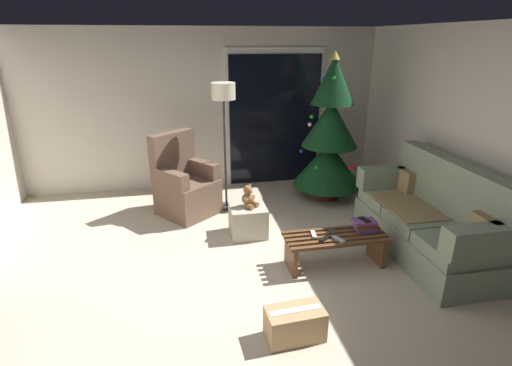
% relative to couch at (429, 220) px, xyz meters
% --- Properties ---
extents(ground_plane, '(7.00, 7.00, 0.00)m').
position_rel_couch_xyz_m(ground_plane, '(-2.32, -0.33, -0.40)').
color(ground_plane, beige).
extents(wall_back, '(5.72, 0.12, 2.50)m').
position_rel_couch_xyz_m(wall_back, '(-2.32, 2.73, 0.85)').
color(wall_back, beige).
rests_on(wall_back, ground).
extents(wall_right, '(0.12, 6.00, 2.50)m').
position_rel_couch_xyz_m(wall_right, '(0.54, -0.33, 0.85)').
color(wall_right, beige).
rests_on(wall_right, ground).
extents(patio_door_frame, '(1.60, 0.02, 2.20)m').
position_rel_couch_xyz_m(patio_door_frame, '(-1.16, 2.66, 0.70)').
color(patio_door_frame, silver).
rests_on(patio_door_frame, ground).
extents(patio_door_glass, '(1.50, 0.02, 2.10)m').
position_rel_couch_xyz_m(patio_door_glass, '(-1.16, 2.64, 0.65)').
color(patio_door_glass, black).
rests_on(patio_door_glass, ground).
extents(couch, '(0.78, 1.94, 1.08)m').
position_rel_couch_xyz_m(couch, '(0.00, 0.00, 0.00)').
color(couch, gray).
rests_on(couch, ground).
extents(coffee_table, '(1.10, 0.40, 0.36)m').
position_rel_couch_xyz_m(coffee_table, '(-1.14, -0.07, -0.16)').
color(coffee_table, brown).
rests_on(coffee_table, ground).
extents(remote_silver, '(0.11, 0.16, 0.02)m').
position_rel_couch_xyz_m(remote_silver, '(-1.15, -0.17, -0.03)').
color(remote_silver, '#ADADB2').
rests_on(remote_silver, coffee_table).
extents(remote_black, '(0.15, 0.13, 0.02)m').
position_rel_couch_xyz_m(remote_black, '(-1.29, -0.14, -0.03)').
color(remote_black, black).
rests_on(remote_black, coffee_table).
extents(remote_graphite, '(0.06, 0.16, 0.02)m').
position_rel_couch_xyz_m(remote_graphite, '(-1.15, 0.00, -0.03)').
color(remote_graphite, '#333338').
rests_on(remote_graphite, coffee_table).
extents(remote_white, '(0.07, 0.16, 0.02)m').
position_rel_couch_xyz_m(remote_white, '(-1.37, -0.03, -0.03)').
color(remote_white, silver).
rests_on(remote_white, coffee_table).
extents(book_stack, '(0.26, 0.21, 0.13)m').
position_rel_couch_xyz_m(book_stack, '(-0.79, -0.02, 0.03)').
color(book_stack, '#6B3D7A').
rests_on(book_stack, coffee_table).
extents(cell_phone, '(0.11, 0.16, 0.01)m').
position_rel_couch_xyz_m(cell_phone, '(-0.80, -0.02, 0.09)').
color(cell_phone, black).
rests_on(cell_phone, book_stack).
extents(christmas_tree, '(1.04, 1.04, 2.17)m').
position_rel_couch_xyz_m(christmas_tree, '(-0.54, 1.76, 0.56)').
color(christmas_tree, '#4C1E19').
rests_on(christmas_tree, ground).
extents(armchair, '(0.96, 0.96, 1.13)m').
position_rel_couch_xyz_m(armchair, '(-2.69, 1.62, 0.00)').
color(armchair, brown).
rests_on(armchair, ground).
extents(floor_lamp, '(0.32, 0.32, 1.78)m').
position_rel_couch_xyz_m(floor_lamp, '(-2.10, 1.68, 1.11)').
color(floor_lamp, '#2D2D30').
rests_on(floor_lamp, ground).
extents(ottoman, '(0.44, 0.44, 0.38)m').
position_rel_couch_xyz_m(ottoman, '(-1.94, 0.81, -0.21)').
color(ottoman, '#B2A893').
rests_on(ottoman, ground).
extents(teddy_bear_chestnut, '(0.21, 0.22, 0.29)m').
position_rel_couch_xyz_m(teddy_bear_chestnut, '(-1.93, 0.80, 0.10)').
color(teddy_bear_chestnut, brown).
rests_on(teddy_bear_chestnut, ottoman).
extents(cardboard_box_taped_mid_floor, '(0.49, 0.29, 0.27)m').
position_rel_couch_xyz_m(cardboard_box_taped_mid_floor, '(-1.87, -1.05, -0.26)').
color(cardboard_box_taped_mid_floor, tan).
rests_on(cardboard_box_taped_mid_floor, ground).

